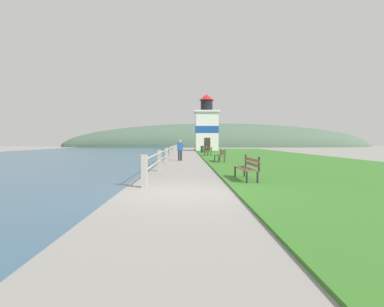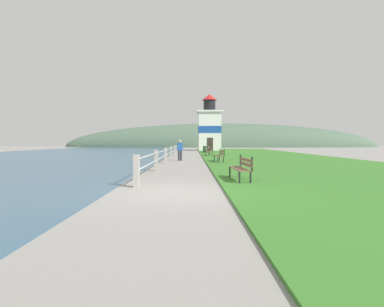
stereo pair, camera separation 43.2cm
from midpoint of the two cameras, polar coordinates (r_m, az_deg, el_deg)
ground_plane at (r=8.58m, az=-1.87°, el=-7.48°), size 160.00×160.00×0.00m
grass_verge at (r=28.52m, az=14.33°, el=-0.61°), size 12.00×57.37×0.06m
water_strip at (r=31.03m, az=-27.33°, el=-0.61°), size 24.00×91.79×0.01m
seawall_railing at (r=25.27m, az=-3.71°, el=0.40°), size 0.18×31.69×1.04m
park_bench_near at (r=11.11m, az=10.37°, el=-2.47°), size 0.57×1.90×0.94m
park_bench_midway at (r=20.76m, az=5.74°, el=-0.22°), size 0.58×1.88×0.94m
park_bench_far at (r=29.79m, az=3.64°, el=0.56°), size 0.61×1.91×0.94m
park_bench_by_lighthouse at (r=37.87m, az=3.08°, el=0.94°), size 0.71×2.00×0.94m
lighthouse at (r=46.93m, az=3.41°, el=5.01°), size 3.91×3.91×8.78m
person_strolling at (r=22.61m, az=-1.97°, el=0.79°), size 0.42×0.29×1.57m
trash_bin at (r=39.57m, az=2.57°, el=0.84°), size 0.54×0.54×0.84m
distant_hillside at (r=77.10m, az=5.57°, el=1.25°), size 80.00×16.00×12.00m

